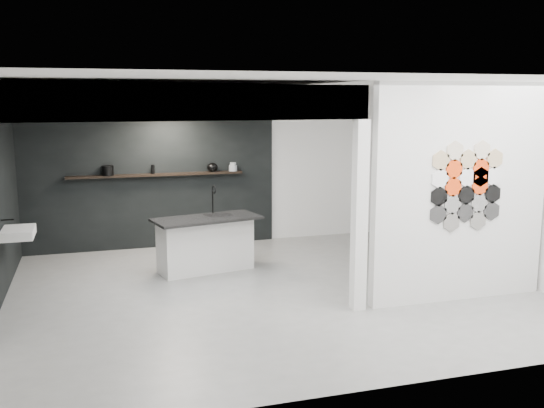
{
  "coord_description": "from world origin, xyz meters",
  "views": [
    {
      "loc": [
        -2.29,
        -7.61,
        2.59
      ],
      "look_at": [
        0.1,
        0.3,
        1.15
      ],
      "focal_mm": 40.0,
      "sensor_mm": 36.0,
      "label": 1
    }
  ],
  "objects": [
    {
      "name": "utensil_cup",
      "position": [
        -1.98,
        2.87,
        1.37
      ],
      "size": [
        0.09,
        0.09,
        0.1
      ],
      "primitive_type": "cylinder",
      "rotation": [
        0.0,
        0.0,
        0.18
      ],
      "color": "black",
      "rests_on": "display_shelf"
    },
    {
      "name": "kettle",
      "position": [
        -0.23,
        2.87,
        1.4
      ],
      "size": [
        0.25,
        0.25,
        0.16
      ],
      "primitive_type": "ellipsoid",
      "rotation": [
        0.0,
        0.0,
        0.44
      ],
      "color": "black",
      "rests_on": "display_shelf"
    },
    {
      "name": "display_shelf",
      "position": [
        -1.2,
        2.87,
        1.3
      ],
      "size": [
        3.0,
        0.15,
        0.04
      ],
      "primitive_type": "cube",
      "color": "black",
      "rests_on": "bay_clad_back"
    },
    {
      "name": "glass_vase",
      "position": [
        0.15,
        2.87,
        1.4
      ],
      "size": [
        0.14,
        0.14,
        0.15
      ],
      "primitive_type": "cylinder",
      "rotation": [
        0.0,
        0.0,
        0.37
      ],
      "color": "gray",
      "rests_on": "display_shelf"
    },
    {
      "name": "corner_column",
      "position": [
        0.82,
        -1.0,
        1.18
      ],
      "size": [
        0.16,
        0.16,
        2.35
      ],
      "primitive_type": "cube",
      "color": "silver",
      "rests_on": "floor"
    },
    {
      "name": "bulkhead",
      "position": [
        -1.3,
        1.0,
        2.55
      ],
      "size": [
        4.4,
        4.0,
        0.4
      ],
      "primitive_type": "cube",
      "color": "silver",
      "rests_on": "corner_column"
    },
    {
      "name": "kitchen_island",
      "position": [
        -0.67,
        1.24,
        0.43
      ],
      "size": [
        1.69,
        1.02,
        1.28
      ],
      "rotation": [
        0.0,
        0.0,
        0.21
      ],
      "color": "silver",
      "rests_on": "floor"
    },
    {
      "name": "hex_tile_cluster",
      "position": [
        2.26,
        -1.09,
        1.5
      ],
      "size": [
        1.04,
        0.02,
        1.16
      ],
      "color": "#2D2D2D",
      "rests_on": "partition_panel"
    },
    {
      "name": "bottle_dark",
      "position": [
        -1.26,
        2.87,
        1.4
      ],
      "size": [
        0.07,
        0.07,
        0.16
      ],
      "primitive_type": "cylinder",
      "rotation": [
        0.0,
        0.0,
        0.14
      ],
      "color": "black",
      "rests_on": "display_shelf"
    },
    {
      "name": "glass_bowl",
      "position": [
        0.15,
        2.87,
        1.37
      ],
      "size": [
        0.17,
        0.17,
        0.11
      ],
      "primitive_type": "cylinder",
      "rotation": [
        0.0,
        0.0,
        0.16
      ],
      "color": "gray",
      "rests_on": "display_shelf"
    },
    {
      "name": "wall_basin",
      "position": [
        -3.24,
        0.8,
        0.85
      ],
      "size": [
        0.4,
        0.6,
        0.12
      ],
      "primitive_type": "cube",
      "color": "silver",
      "rests_on": "bay_clad_left"
    },
    {
      "name": "floor",
      "position": [
        0.0,
        0.0,
        -0.01
      ],
      "size": [
        7.0,
        6.0,
        0.01
      ],
      "primitive_type": "cube",
      "color": "slate"
    },
    {
      "name": "partition_panel",
      "position": [
        2.23,
        -1.0,
        1.4
      ],
      "size": [
        2.45,
        0.15,
        2.8
      ],
      "primitive_type": "cube",
      "color": "silver",
      "rests_on": "floor"
    },
    {
      "name": "stockpot",
      "position": [
        -2.01,
        2.87,
        1.4
      ],
      "size": [
        0.26,
        0.26,
        0.16
      ],
      "primitive_type": "cylinder",
      "rotation": [
        0.0,
        0.0,
        -0.36
      ],
      "color": "black",
      "rests_on": "display_shelf"
    },
    {
      "name": "fascia_beam",
      "position": [
        -1.3,
        -0.92,
        2.55
      ],
      "size": [
        4.4,
        0.16,
        0.4
      ],
      "primitive_type": "cube",
      "color": "silver",
      "rests_on": "corner_column"
    },
    {
      "name": "bay_clad_back",
      "position": [
        -1.3,
        2.97,
        1.18
      ],
      "size": [
        4.4,
        0.04,
        2.35
      ],
      "primitive_type": "cube",
      "color": "black",
      "rests_on": "floor"
    }
  ]
}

